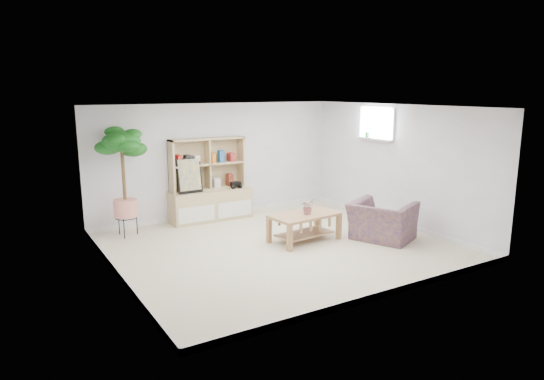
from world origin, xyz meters
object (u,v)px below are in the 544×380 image
storage_unit (210,180)px  floor_tree (124,182)px  armchair (382,218)px  coffee_table (304,227)px

storage_unit → floor_tree: bearing=-172.6°
storage_unit → armchair: storage_unit is taller
coffee_table → armchair: size_ratio=1.14×
coffee_table → armchair: 1.42m
coffee_table → armchair: bearing=-33.3°
floor_tree → armchair: floor_tree is taller
storage_unit → floor_tree: (-1.80, -0.23, 0.16)m
coffee_table → floor_tree: (-2.65, 1.96, 0.76)m
coffee_table → armchair: armchair is taller
storage_unit → armchair: size_ratio=1.59×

